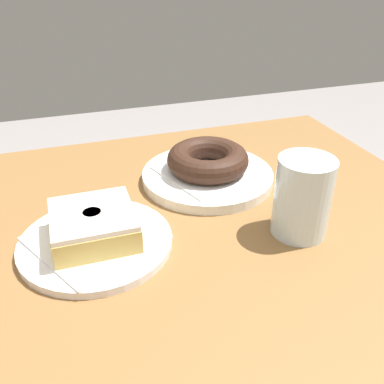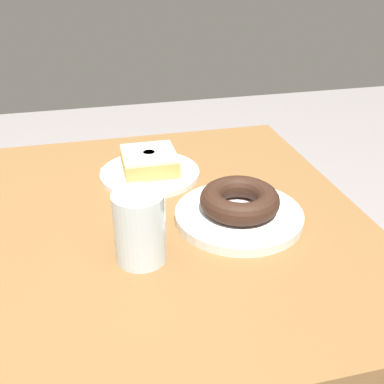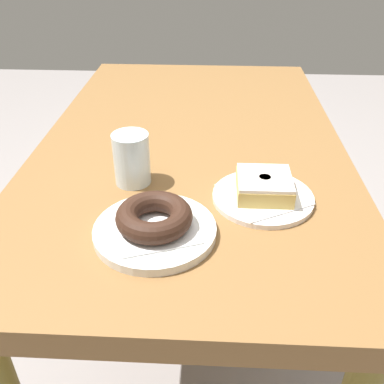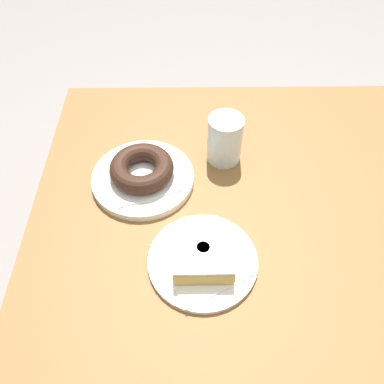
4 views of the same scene
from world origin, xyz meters
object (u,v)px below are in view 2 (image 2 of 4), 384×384
donut_chocolate_ring (240,200)px  water_glass (140,227)px  plate_chocolate_ring (239,216)px  plate_glazed_square (150,173)px  donut_glazed_square (149,161)px

donut_chocolate_ring → water_glass: 0.18m
plate_chocolate_ring → donut_chocolate_ring: size_ratio=1.62×
plate_glazed_square → water_glass: water_glass is taller
water_glass → plate_chocolate_ring: bearing=-158.8°
donut_chocolate_ring → plate_chocolate_ring: bearing=0.0°
donut_glazed_square → donut_chocolate_ring: (-0.12, 0.19, 0.01)m
plate_glazed_square → donut_chocolate_ring: donut_chocolate_ring is taller
plate_chocolate_ring → donut_chocolate_ring: bearing=0.0°
donut_glazed_square → water_glass: 0.26m
plate_glazed_square → donut_glazed_square: donut_glazed_square is taller
donut_glazed_square → donut_chocolate_ring: donut_chocolate_ring is taller
donut_glazed_square → plate_chocolate_ring: bearing=121.2°
donut_chocolate_ring → water_glass: water_glass is taller
plate_glazed_square → plate_chocolate_ring: 0.23m
plate_chocolate_ring → donut_chocolate_ring: donut_chocolate_ring is taller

